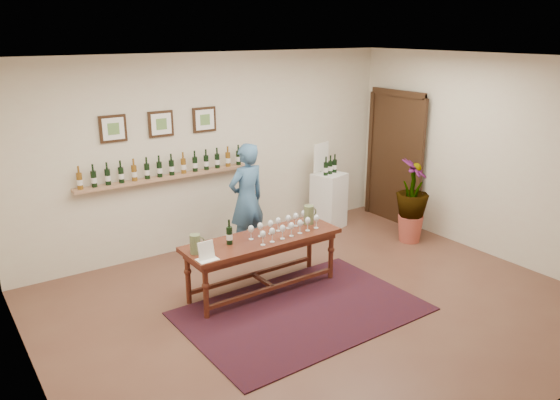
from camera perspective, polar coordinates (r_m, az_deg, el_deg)
ground at (r=6.51m, az=4.04°, el=-11.06°), size 6.00×6.00×0.00m
room_shell at (r=8.73m, az=7.60°, el=4.19°), size 6.00×6.00×6.00m
rug at (r=6.39m, az=2.33°, el=-11.51°), size 2.70×1.83×0.01m
tasting_table at (r=6.63m, az=-1.83°, el=-4.78°), size 1.98×0.65×0.70m
table_glasses at (r=6.67m, az=0.50°, el=-2.79°), size 1.36×0.46×0.18m
table_bottles at (r=6.40m, az=-5.49°, el=-3.22°), size 0.29×0.17×0.30m
pitcher_left at (r=6.16m, az=-8.85°, el=-4.57°), size 0.16×0.16×0.22m
pitcher_right at (r=7.01m, az=3.02°, el=-1.54°), size 0.16×0.16×0.24m
menu_card at (r=6.00m, az=-7.72°, el=-5.25°), size 0.23×0.17×0.20m
display_pedestal at (r=8.87m, az=5.11°, el=-0.03°), size 0.55×0.55×0.89m
pedestal_bottles at (r=8.70m, az=5.28°, el=3.75°), size 0.33×0.16×0.31m
info_sign at (r=8.76m, az=4.32°, el=4.50°), size 0.36×0.11×0.50m
potted_plant at (r=8.39m, az=13.63°, el=-0.09°), size 0.82×0.82×1.10m
person at (r=7.67m, az=-3.49°, el=0.02°), size 0.63×0.46×1.62m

